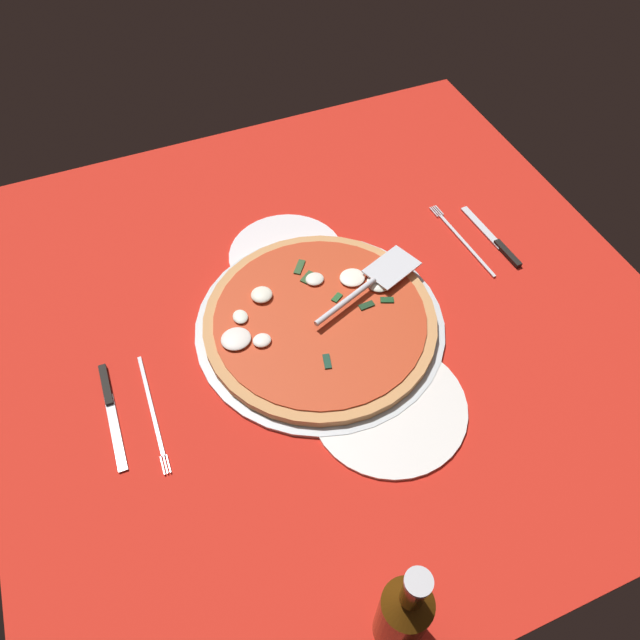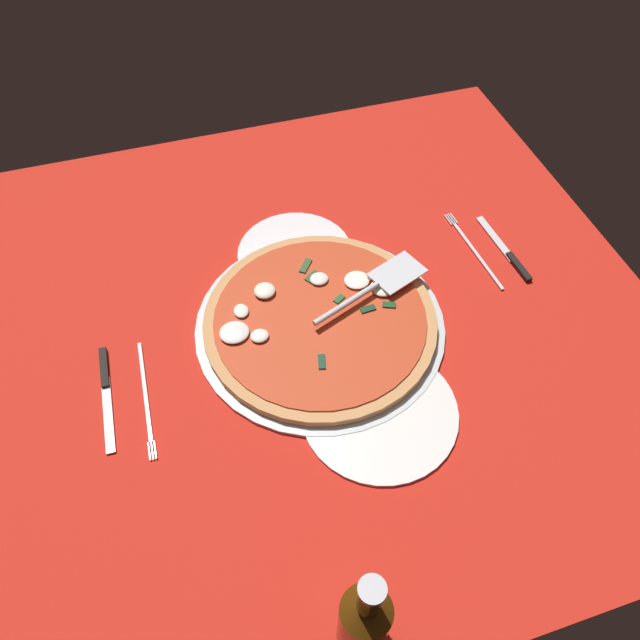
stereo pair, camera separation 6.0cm
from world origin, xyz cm
name	(u,v)px [view 2 (the right image)]	position (x,y,z in cm)	size (l,w,h in cm)	color
ground_plane	(328,314)	(0.00, 0.00, -0.40)	(114.28, 114.28, 0.80)	red
pizza_pan	(320,325)	(-2.73, 2.29, 0.55)	(42.98, 42.98, 1.11)	silver
dinner_plate_left	(379,412)	(-21.61, -1.56, 0.50)	(24.62, 24.62, 1.00)	silver
dinner_plate_right	(295,253)	(15.21, 1.75, 0.50)	(21.77, 21.77, 1.00)	white
pizza	(319,320)	(-2.58, 2.37, 2.05)	(39.96, 39.96, 3.02)	tan
pizza_server	(375,286)	(-0.13, -8.58, 4.44)	(11.84, 23.10, 1.00)	silver
place_setting_near	(491,253)	(4.35, -34.10, 0.35)	(21.58, 13.40, 1.40)	white
place_setting_far	(125,395)	(-6.65, 36.04, 0.36)	(22.38, 13.70, 1.40)	white
beer_bottle	(364,620)	(-50.43, 11.78, 8.83)	(5.99, 5.99, 22.65)	#482608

